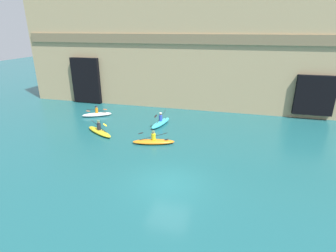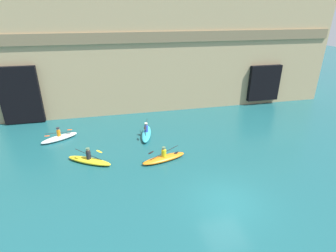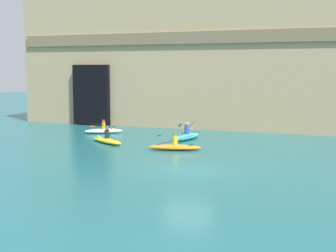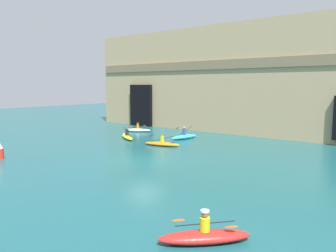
{
  "view_description": "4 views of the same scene",
  "coord_description": "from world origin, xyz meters",
  "px_view_note": "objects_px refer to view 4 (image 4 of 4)",
  "views": [
    {
      "loc": [
        3.26,
        -12.82,
        8.58
      ],
      "look_at": [
        -1.6,
        5.99,
        1.27
      ],
      "focal_mm": 28.0,
      "sensor_mm": 36.0,
      "label": 1
    },
    {
      "loc": [
        -5.84,
        -10.6,
        9.8
      ],
      "look_at": [
        -2.07,
        5.86,
        2.32
      ],
      "focal_mm": 28.0,
      "sensor_mm": 36.0,
      "label": 2
    },
    {
      "loc": [
        7.11,
        -21.68,
        5.01
      ],
      "look_at": [
        -3.49,
        6.43,
        1.31
      ],
      "focal_mm": 50.0,
      "sensor_mm": 36.0,
      "label": 3
    },
    {
      "loc": [
        15.25,
        -16.71,
        5.27
      ],
      "look_at": [
        -2.39,
        5.75,
        1.71
      ],
      "focal_mm": 35.0,
      "sensor_mm": 36.0,
      "label": 4
    }
  ],
  "objects_px": {
    "kayak_cyan": "(184,136)",
    "marker_buoy": "(0,151)",
    "kayak_white": "(138,130)",
    "kayak_red": "(205,236)",
    "kayak_orange": "(162,144)",
    "kayak_yellow": "(127,136)"
  },
  "relations": [
    {
      "from": "kayak_orange",
      "to": "kayak_yellow",
      "type": "height_order",
      "value": "kayak_yellow"
    },
    {
      "from": "kayak_white",
      "to": "marker_buoy",
      "type": "bearing_deg",
      "value": -112.84
    },
    {
      "from": "kayak_yellow",
      "to": "kayak_red",
      "type": "bearing_deg",
      "value": 172.97
    },
    {
      "from": "kayak_red",
      "to": "marker_buoy",
      "type": "relative_size",
      "value": 2.27
    },
    {
      "from": "kayak_cyan",
      "to": "marker_buoy",
      "type": "height_order",
      "value": "kayak_cyan"
    },
    {
      "from": "kayak_cyan",
      "to": "marker_buoy",
      "type": "distance_m",
      "value": 16.26
    },
    {
      "from": "kayak_orange",
      "to": "kayak_cyan",
      "type": "bearing_deg",
      "value": 83.47
    },
    {
      "from": "kayak_white",
      "to": "kayak_cyan",
      "type": "height_order",
      "value": "kayak_cyan"
    },
    {
      "from": "kayak_yellow",
      "to": "kayak_cyan",
      "type": "relative_size",
      "value": 0.98
    },
    {
      "from": "kayak_yellow",
      "to": "marker_buoy",
      "type": "height_order",
      "value": "marker_buoy"
    },
    {
      "from": "kayak_white",
      "to": "kayak_yellow",
      "type": "relative_size",
      "value": 0.91
    },
    {
      "from": "kayak_red",
      "to": "kayak_cyan",
      "type": "height_order",
      "value": "kayak_cyan"
    },
    {
      "from": "kayak_white",
      "to": "kayak_cyan",
      "type": "distance_m",
      "value": 7.13
    },
    {
      "from": "kayak_red",
      "to": "kayak_yellow",
      "type": "xyz_separation_m",
      "value": [
        -17.47,
        13.7,
        -0.02
      ]
    },
    {
      "from": "kayak_white",
      "to": "kayak_orange",
      "type": "relative_size",
      "value": 0.88
    },
    {
      "from": "kayak_cyan",
      "to": "kayak_yellow",
      "type": "bearing_deg",
      "value": 138.78
    },
    {
      "from": "kayak_white",
      "to": "kayak_red",
      "type": "relative_size",
      "value": 1.05
    },
    {
      "from": "kayak_white",
      "to": "kayak_orange",
      "type": "bearing_deg",
      "value": -62.0
    },
    {
      "from": "kayak_orange",
      "to": "marker_buoy",
      "type": "distance_m",
      "value": 12.66
    },
    {
      "from": "kayak_orange",
      "to": "kayak_cyan",
      "type": "relative_size",
      "value": 1.02
    },
    {
      "from": "kayak_orange",
      "to": "kayak_cyan",
      "type": "distance_m",
      "value": 4.25
    },
    {
      "from": "kayak_red",
      "to": "kayak_yellow",
      "type": "bearing_deg",
      "value": 96.66
    }
  ]
}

